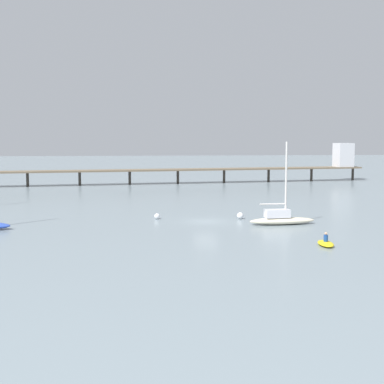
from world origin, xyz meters
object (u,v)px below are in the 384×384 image
(dinghy_yellow, at_px, (326,243))
(mooring_buoy_near, at_px, (157,216))
(pier, at_px, (241,164))
(mooring_buoy_inner, at_px, (240,216))
(sailboat_cream, at_px, (281,218))

(dinghy_yellow, relative_size, mooring_buoy_near, 4.44)
(mooring_buoy_near, bearing_deg, pier, 68.97)
(pier, xyz_separation_m, mooring_buoy_inner, (-8.65, -47.06, -3.22))
(pier, bearing_deg, mooring_buoy_near, -111.03)
(dinghy_yellow, bearing_deg, mooring_buoy_near, 130.75)
(sailboat_cream, distance_m, dinghy_yellow, 11.12)
(mooring_buoy_near, distance_m, mooring_buoy_inner, 9.19)
(mooring_buoy_near, bearing_deg, sailboat_cream, -20.62)
(sailboat_cream, distance_m, mooring_buoy_inner, 5.41)
(pier, relative_size, sailboat_cream, 8.89)
(pier, relative_size, mooring_buoy_inner, 104.50)
(pier, bearing_deg, mooring_buoy_inner, -100.42)
(mooring_buoy_inner, bearing_deg, dinghy_yellow, -73.45)
(pier, height_order, sailboat_cream, sailboat_cream)
(pier, height_order, mooring_buoy_near, pier)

